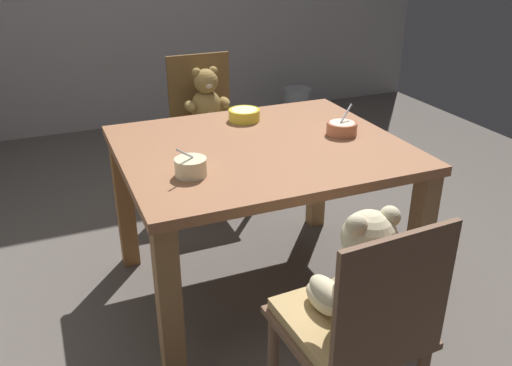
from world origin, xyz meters
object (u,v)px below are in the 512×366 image
Objects in this scene: metal_pail at (297,103)px; dining_table at (261,170)px; teddy_chair_near_front at (359,303)px; teddy_chair_far_center at (208,118)px; porridge_bowl_terracotta_near_right at (342,128)px; porridge_bowl_cream_near_left at (191,167)px; porridge_bowl_yellow_far_center at (244,115)px.

dining_table is at bearing -120.37° from metal_pail.
teddy_chair_near_front is 1.78m from teddy_chair_far_center.
dining_table is 4.30× the size of metal_pail.
dining_table reaches higher than metal_pail.
dining_table is at bearing 176.58° from porridge_bowl_terracotta_near_right.
porridge_bowl_cream_near_left is 0.85× the size of porridge_bowl_yellow_far_center.
teddy_chair_far_center reaches higher than porridge_bowl_terracotta_near_right.
porridge_bowl_cream_near_left reaches higher than porridge_bowl_terracotta_near_right.
dining_table is 0.35m from porridge_bowl_yellow_far_center.
teddy_chair_far_center is 6.54× the size of porridge_bowl_terracotta_near_right.
teddy_chair_far_center is 1.17m from porridge_bowl_cream_near_left.
porridge_bowl_terracotta_near_right is 2.42m from metal_pail.
porridge_bowl_cream_near_left is (-0.27, 0.70, 0.18)m from teddy_chair_near_front.
metal_pail is (1.21, 1.84, -0.60)m from porridge_bowl_yellow_far_center.
teddy_chair_far_center reaches higher than porridge_bowl_cream_near_left.
porridge_bowl_cream_near_left is (-0.72, -0.17, 0.01)m from porridge_bowl_terracotta_near_right.
teddy_chair_near_front is at bearing -96.12° from porridge_bowl_yellow_far_center.
teddy_chair_far_center reaches higher than dining_table.
porridge_bowl_terracotta_near_right is (0.44, 0.86, 0.17)m from teddy_chair_near_front.
porridge_bowl_yellow_far_center is at bearing 51.42° from porridge_bowl_cream_near_left.
teddy_chair_near_front is (-0.08, -0.88, -0.03)m from dining_table.
teddy_chair_near_front is 5.93× the size of porridge_bowl_yellow_far_center.
dining_table is at bearing -99.19° from porridge_bowl_yellow_far_center.
metal_pail is (0.89, 2.17, -0.60)m from porridge_bowl_terracotta_near_right.
teddy_chair_near_front is 7.02× the size of porridge_bowl_cream_near_left.
dining_table is 9.31× the size of porridge_bowl_cream_near_left.
metal_pail is at bearing -27.02° from teddy_chair_near_front.
dining_table is 2.53m from metal_pail.
teddy_chair_far_center is 6.00× the size of porridge_bowl_yellow_far_center.
porridge_bowl_yellow_far_center is at bearing -0.86° from teddy_chair_far_center.
teddy_chair_near_front reaches higher than porridge_bowl_cream_near_left.
porridge_bowl_yellow_far_center is (0.13, 1.20, 0.17)m from teddy_chair_near_front.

